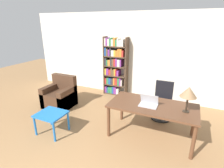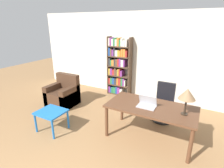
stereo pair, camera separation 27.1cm
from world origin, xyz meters
name	(u,v)px [view 1 (the left image)]	position (x,y,z in m)	size (l,w,h in m)	color
wall_back	(139,56)	(0.00, 4.53, 1.35)	(8.00, 0.06, 2.70)	silver
desk	(152,109)	(0.91, 2.45, 0.66)	(1.79, 0.89, 0.75)	brown
laptop	(149,103)	(0.83, 2.40, 0.80)	(0.37, 0.24, 0.23)	#B2B2B7
table_lamp	(189,92)	(1.55, 2.42, 1.15)	(0.30, 0.30, 0.51)	#2D2319
office_chair	(162,102)	(0.99, 3.36, 0.43)	(0.49, 0.49, 0.96)	black
side_table_blue	(51,116)	(-1.13, 1.66, 0.41)	(0.60, 0.54, 0.49)	blue
armchair	(60,96)	(-1.88, 2.81, 0.30)	(0.79, 0.74, 0.90)	#472D1E
bookshelf	(115,67)	(-0.78, 4.34, 0.97)	(0.81, 0.28, 1.95)	#4C3828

